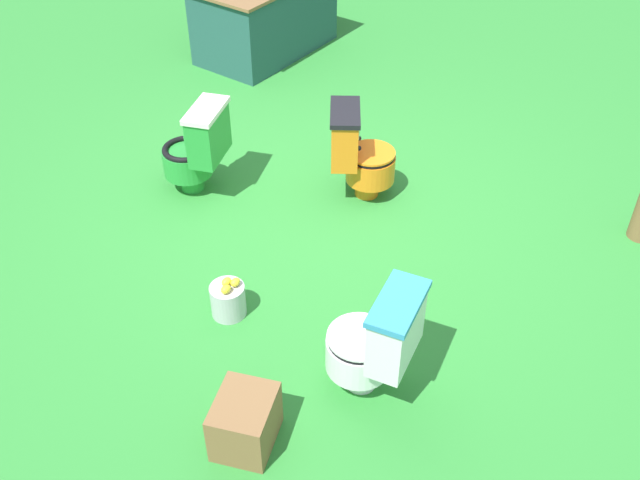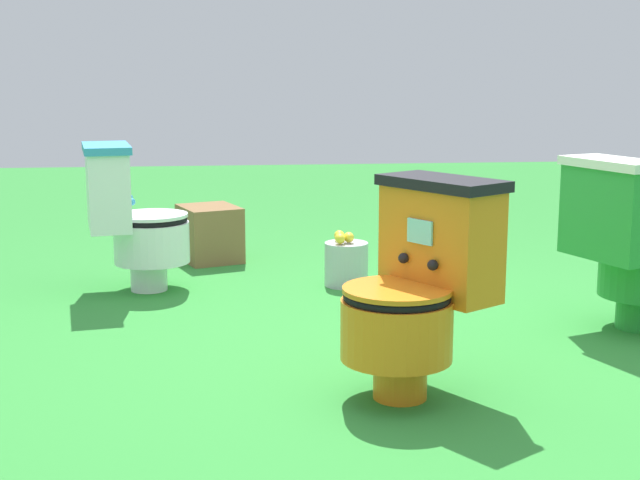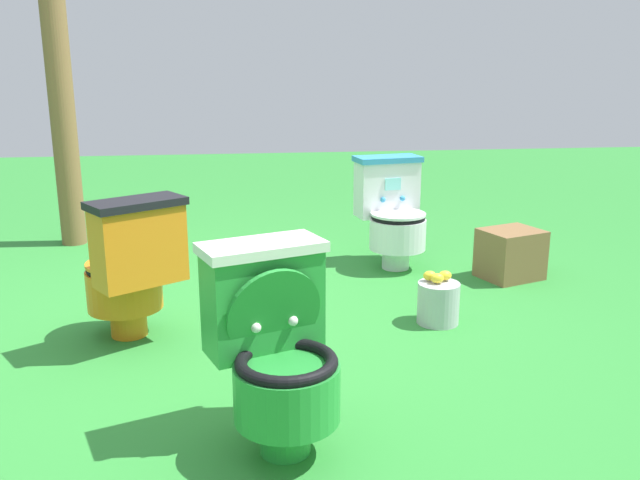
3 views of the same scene
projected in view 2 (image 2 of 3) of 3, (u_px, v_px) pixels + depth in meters
ground at (403, 357)px, 3.44m from camera, size 14.00×14.00×0.00m
toilet_green at (629, 243)px, 3.72m from camera, size 0.55×0.60×0.73m
toilet_orange at (417, 287)px, 2.99m from camera, size 0.60×0.63×0.73m
toilet_white at (132, 217)px, 4.39m from camera, size 0.48×0.55×0.73m
small_crate at (210, 233)px, 5.14m from camera, size 0.43×0.40×0.31m
lemon_bucket at (346, 263)px, 4.55m from camera, size 0.22×0.22×0.28m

